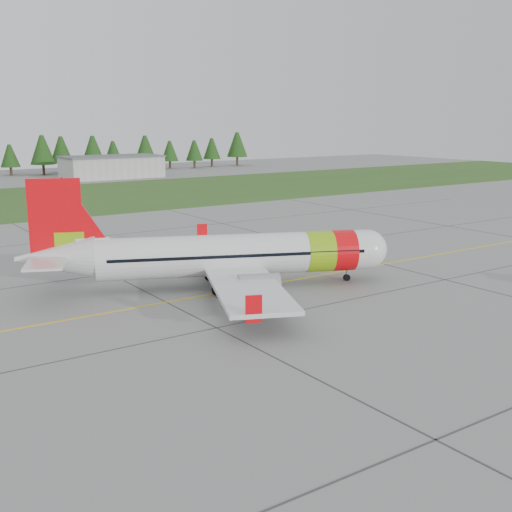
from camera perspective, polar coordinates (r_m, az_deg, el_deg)
ground at (r=55.50m, az=9.89°, el=-3.53°), size 320.00×320.00×0.00m
aircraft at (r=57.10m, az=-2.49°, el=0.06°), size 31.35×29.76×9.99m
grass_strip at (r=126.64m, az=-17.01°, el=4.89°), size 320.00×50.00×0.03m
taxi_guideline at (r=61.26m, az=4.67°, el=-1.89°), size 120.00×0.25×0.02m
hangar_east at (r=168.55m, az=-12.68°, el=7.68°), size 24.00×12.00×5.20m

